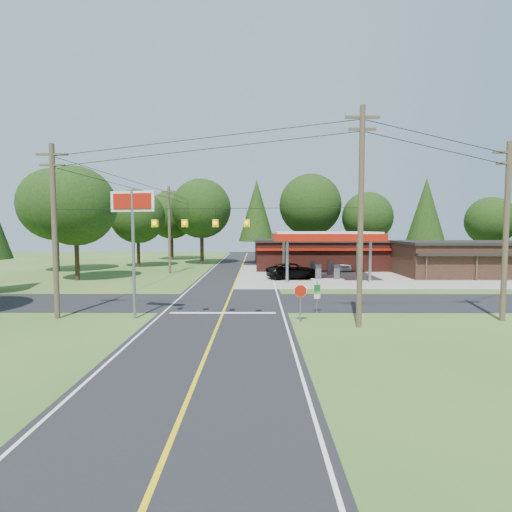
{
  "coord_description": "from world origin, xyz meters",
  "views": [
    {
      "loc": [
        2.13,
        -27.82,
        5.24
      ],
      "look_at": [
        2.0,
        7.0,
        2.8
      ],
      "focal_mm": 28.0,
      "sensor_mm": 36.0,
      "label": 1
    }
  ],
  "objects_px": {
    "octagonal_stop_sign": "(300,294)",
    "sedan_car": "(338,265)",
    "big_stop_sign": "(133,222)",
    "suv_car": "(294,271)",
    "gas_canopy": "(325,238)"
  },
  "relations": [
    {
      "from": "gas_canopy",
      "to": "octagonal_stop_sign",
      "type": "height_order",
      "value": "gas_canopy"
    },
    {
      "from": "suv_car",
      "to": "sedan_car",
      "type": "distance_m",
      "value": 9.83
    },
    {
      "from": "gas_canopy",
      "to": "big_stop_sign",
      "type": "height_order",
      "value": "big_stop_sign"
    },
    {
      "from": "big_stop_sign",
      "to": "octagonal_stop_sign",
      "type": "distance_m",
      "value": 10.36
    },
    {
      "from": "gas_canopy",
      "to": "octagonal_stop_sign",
      "type": "distance_m",
      "value": 19.72
    },
    {
      "from": "gas_canopy",
      "to": "sedan_car",
      "type": "height_order",
      "value": "gas_canopy"
    },
    {
      "from": "gas_canopy",
      "to": "octagonal_stop_sign",
      "type": "xyz_separation_m",
      "value": [
        -4.5,
        -19.01,
        -2.67
      ]
    },
    {
      "from": "gas_canopy",
      "to": "suv_car",
      "type": "distance_m",
      "value": 4.66
    },
    {
      "from": "suv_car",
      "to": "big_stop_sign",
      "type": "distance_m",
      "value": 21.83
    },
    {
      "from": "octagonal_stop_sign",
      "to": "sedan_car",
      "type": "bearing_deg",
      "value": 74.48
    },
    {
      "from": "sedan_car",
      "to": "big_stop_sign",
      "type": "bearing_deg",
      "value": -138.21
    },
    {
      "from": "suv_car",
      "to": "big_stop_sign",
      "type": "bearing_deg",
      "value": 135.73
    },
    {
      "from": "gas_canopy",
      "to": "octagonal_stop_sign",
      "type": "bearing_deg",
      "value": -103.32
    },
    {
      "from": "sedan_car",
      "to": "octagonal_stop_sign",
      "type": "bearing_deg",
      "value": -120.56
    },
    {
      "from": "sedan_car",
      "to": "octagonal_stop_sign",
      "type": "relative_size",
      "value": 2.08
    }
  ]
}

